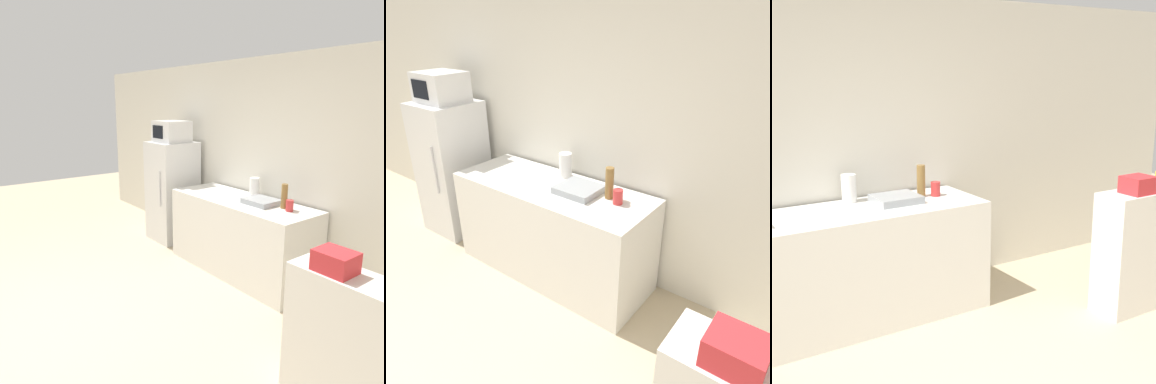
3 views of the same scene
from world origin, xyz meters
TOP-DOWN VIEW (x-y plane):
  - wall_back at (0.00, 2.68)m, footprint 8.00×0.06m
  - counter at (0.10, 2.26)m, footprint 1.91×0.72m
  - sink_basin at (0.38, 2.29)m, footprint 0.36×0.33m
  - bottle_tall at (0.65, 2.36)m, footprint 0.07×0.07m
  - bottle_short at (0.76, 2.32)m, footprint 0.08×0.08m
  - shelf_cabinet at (2.09, 1.24)m, footprint 0.75×0.32m
  - basket at (2.00, 1.21)m, footprint 0.24×0.21m
  - paper_towel_roll at (0.07, 2.51)m, footprint 0.12×0.12m

SIDE VIEW (x-z plane):
  - counter at x=0.10m, z-range 0.00..0.93m
  - shelf_cabinet at x=2.09m, z-range 0.00..1.02m
  - sink_basin at x=0.38m, z-range 0.93..0.99m
  - bottle_short at x=0.76m, z-range 0.93..1.05m
  - paper_towel_roll at x=0.07m, z-range 0.93..1.16m
  - bottle_tall at x=0.65m, z-range 0.93..1.20m
  - basket at x=2.00m, z-range 1.02..1.15m
  - wall_back at x=0.00m, z-range 0.00..2.60m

